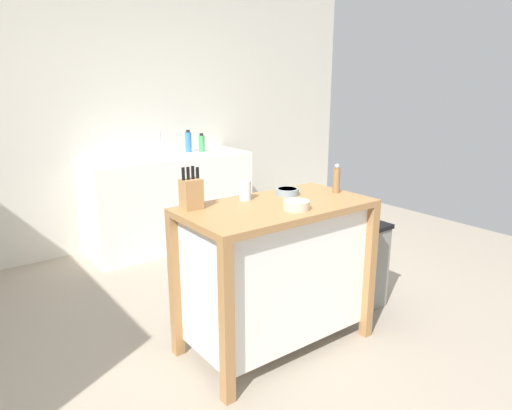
{
  "coord_description": "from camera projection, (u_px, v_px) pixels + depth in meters",
  "views": [
    {
      "loc": [
        -1.6,
        -1.95,
        1.61
      ],
      "look_at": [
        0.04,
        0.25,
        0.87
      ],
      "focal_mm": 32.39,
      "sensor_mm": 36.0,
      "label": 1
    }
  ],
  "objects": [
    {
      "name": "ground_plane",
      "position": [
        274.0,
        349.0,
        2.86
      ],
      "size": [
        6.75,
        6.75,
        0.0
      ],
      "primitive_type": "plane",
      "color": "gray",
      "rests_on": "ground"
    },
    {
      "name": "wall_back",
      "position": [
        114.0,
        113.0,
        4.4
      ],
      "size": [
        5.75,
        0.1,
        2.6
      ],
      "primitive_type": "cube",
      "color": "beige",
      "rests_on": "ground"
    },
    {
      "name": "kitchen_island",
      "position": [
        276.0,
        268.0,
        2.78
      ],
      "size": [
        1.13,
        0.61,
        0.92
      ],
      "color": "#9E7042",
      "rests_on": "ground"
    },
    {
      "name": "knife_block",
      "position": [
        191.0,
        193.0,
        2.55
      ],
      "size": [
        0.11,
        0.09,
        0.24
      ],
      "color": "#AD7F4C",
      "rests_on": "kitchen_island"
    },
    {
      "name": "bowl_stoneware_deep",
      "position": [
        287.0,
        191.0,
        2.88
      ],
      "size": [
        0.14,
        0.14,
        0.04
      ],
      "color": "gray",
      "rests_on": "kitchen_island"
    },
    {
      "name": "bowl_ceramic_small",
      "position": [
        296.0,
        205.0,
        2.56
      ],
      "size": [
        0.15,
        0.15,
        0.05
      ],
      "color": "beige",
      "rests_on": "kitchen_island"
    },
    {
      "name": "drinking_cup",
      "position": [
        245.0,
        190.0,
        2.75
      ],
      "size": [
        0.07,
        0.07,
        0.12
      ],
      "color": "silver",
      "rests_on": "kitchen_island"
    },
    {
      "name": "pepper_grinder",
      "position": [
        337.0,
        179.0,
        2.92
      ],
      "size": [
        0.04,
        0.04,
        0.19
      ],
      "color": "olive",
      "rests_on": "kitchen_island"
    },
    {
      "name": "trash_bin",
      "position": [
        360.0,
        266.0,
        3.33
      ],
      "size": [
        0.36,
        0.28,
        0.63
      ],
      "color": "slate",
      "rests_on": "ground"
    },
    {
      "name": "sink_counter",
      "position": [
        169.0,
        201.0,
        4.56
      ],
      "size": [
        1.6,
        0.6,
        0.9
      ],
      "color": "white",
      "rests_on": "ground"
    },
    {
      "name": "sink_faucet",
      "position": [
        160.0,
        143.0,
        4.52
      ],
      "size": [
        0.02,
        0.02,
        0.22
      ],
      "color": "#B7BCC1",
      "rests_on": "sink_counter"
    },
    {
      "name": "bottle_hand_soap",
      "position": [
        188.0,
        142.0,
        4.65
      ],
      "size": [
        0.06,
        0.06,
        0.22
      ],
      "color": "blue",
      "rests_on": "sink_counter"
    },
    {
      "name": "bottle_dish_soap",
      "position": [
        202.0,
        143.0,
        4.69
      ],
      "size": [
        0.06,
        0.06,
        0.19
      ],
      "color": "green",
      "rests_on": "sink_counter"
    }
  ]
}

